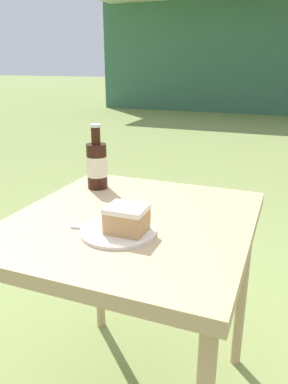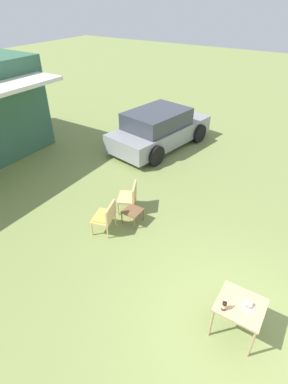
{
  "view_description": "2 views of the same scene",
  "coord_description": "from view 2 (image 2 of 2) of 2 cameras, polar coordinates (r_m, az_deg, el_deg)",
  "views": [
    {
      "loc": [
        0.42,
        -0.96,
        1.19
      ],
      "look_at": [
        0.0,
        0.1,
        0.79
      ],
      "focal_mm": 35.0,
      "sensor_mm": 36.0,
      "label": 1
    },
    {
      "loc": [
        -3.43,
        -0.27,
        5.07
      ],
      "look_at": [
        1.75,
        3.01,
        0.9
      ],
      "focal_mm": 28.0,
      "sensor_mm": 36.0,
      "label": 2
    }
  ],
  "objects": [
    {
      "name": "garden_side_table",
      "position": [
        7.71,
        -2.19,
        -3.79
      ],
      "size": [
        0.46,
        0.44,
        0.38
      ],
      "color": "brown",
      "rests_on": "ground_plane"
    },
    {
      "name": "wicker_chair_cushioned",
      "position": [
        7.43,
        -7.39,
        -4.54
      ],
      "size": [
        0.7,
        0.62,
        0.8
      ],
      "rotation": [
        0.0,
        0.0,
        3.43
      ],
      "color": "tan",
      "rests_on": "ground_plane"
    },
    {
      "name": "patio_table",
      "position": [
        5.59,
        17.82,
        -20.25
      ],
      "size": [
        0.71,
        0.77,
        0.74
      ],
      "color": "tan",
      "rests_on": "ground_plane"
    },
    {
      "name": "loose_bottle_cap",
      "position": [
        5.55,
        17.71,
        -19.34
      ],
      "size": [
        0.03,
        0.03,
        0.01
      ],
      "color": "silver",
      "rests_on": "patio_table"
    },
    {
      "name": "parked_car",
      "position": [
        11.56,
        2.91,
        11.91
      ],
      "size": [
        4.44,
        2.6,
        1.43
      ],
      "rotation": [
        0.0,
        0.0,
        -0.18
      ],
      "color": "gray",
      "rests_on": "ground_plane"
    },
    {
      "name": "cola_bottle_near",
      "position": [
        5.33,
        15.03,
        -20.17
      ],
      "size": [
        0.08,
        0.08,
        0.24
      ],
      "color": "black",
      "rests_on": "patio_table"
    },
    {
      "name": "wicker_chair_plain",
      "position": [
        8.07,
        -2.74,
        -0.68
      ],
      "size": [
        0.74,
        0.68,
        0.8
      ],
      "rotation": [
        0.0,
        0.0,
        3.6
      ],
      "color": "tan",
      "rests_on": "ground_plane"
    },
    {
      "name": "fork",
      "position": [
        5.5,
        19.1,
        -20.42
      ],
      "size": [
        0.19,
        0.04,
        0.01
      ],
      "color": "silver",
      "rests_on": "patio_table"
    },
    {
      "name": "cake_on_plate",
      "position": [
        5.52,
        19.3,
        -19.76
      ],
      "size": [
        0.21,
        0.21,
        0.08
      ],
      "color": "silver",
      "rests_on": "patio_table"
    },
    {
      "name": "ground_plane",
      "position": [
        6.13,
        16.66,
        -23.9
      ],
      "size": [
        60.0,
        60.0,
        0.0
      ],
      "primitive_type": "plane",
      "color": "olive"
    }
  ]
}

